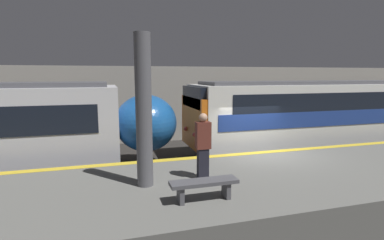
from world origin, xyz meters
name	(u,v)px	position (x,y,z in m)	size (l,w,h in m)	color
ground_plane	(261,178)	(0.00, 0.00, 0.00)	(120.00, 120.00, 0.00)	#282623
platform	(300,187)	(0.00, -2.27, 0.50)	(40.00, 4.54, 1.01)	slate
station_rear_barrier	(201,103)	(0.00, 7.07, 2.08)	(50.00, 0.15, 4.16)	#9E998E
support_pillar_near	(144,111)	(-4.43, -2.14, 2.84)	(0.39, 0.39, 3.69)	#56565B
train_boxy	(377,114)	(7.88, 2.46, 1.76)	(19.71, 2.99, 3.42)	black
person_waiting	(203,144)	(-2.90, -2.07, 1.92)	(0.38, 0.24, 1.74)	black
platform_bench	(204,185)	(-3.32, -3.40, 1.33)	(1.50, 0.40, 0.45)	#4C4C51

